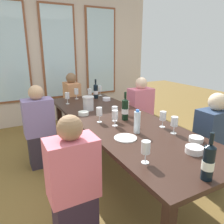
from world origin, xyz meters
The scene contains 29 objects.
ground_plane centered at (0.00, 0.00, 0.00)m, with size 12.00×12.00×0.00m, color brown.
back_wall_with_windows centered at (0.00, 2.51, 1.45)m, with size 4.14×0.10×2.90m.
dining_table centered at (0.00, 0.00, 0.68)m, with size 0.94×2.81×0.74m.
white_plate_0 centered at (-0.22, -0.52, 0.74)m, with size 0.22×0.22×0.01m, color white.
metal_pitcher centered at (-0.16, 0.53, 0.84)m, with size 0.16×0.16×0.19m.
wine_bottle_0 centered at (0.22, 1.13, 0.86)m, with size 0.08×0.08×0.32m.
wine_bottle_1 centered at (0.06, -0.05, 0.87)m, with size 0.08×0.08×0.33m.
wine_bottle_2 centered at (-0.09, -1.33, 0.87)m, with size 0.08×0.08×0.33m.
tasting_bowl_0 centered at (-0.30, 0.36, 0.76)m, with size 0.13×0.13×0.04m, color white.
tasting_bowl_1 centered at (0.30, 0.91, 0.76)m, with size 0.13×0.13×0.05m, color white.
tasting_bowl_2 centered at (0.32, -0.88, 0.76)m, with size 0.13×0.13×0.04m, color white.
tasting_bowl_3 centered at (0.13, -1.03, 0.77)m, with size 0.14×0.14×0.05m, color silver.
water_bottle centered at (-0.04, -0.45, 0.85)m, with size 0.06×0.06×0.24m.
wine_glass_0 centered at (0.29, -0.45, 0.86)m, with size 0.07×0.07×0.17m.
wine_glass_1 centered at (-0.06, -0.03, 0.86)m, with size 0.07×0.07×0.17m.
wine_glass_2 centered at (0.10, 1.12, 0.86)m, with size 0.07×0.07×0.17m.
wine_glass_3 centered at (-0.09, 1.24, 0.86)m, with size 0.07×0.07×0.17m.
wine_glass_4 centered at (0.27, -0.64, 0.86)m, with size 0.07×0.07×0.17m.
wine_glass_5 centered at (-0.31, 1.00, 0.86)m, with size 0.07×0.07×0.17m.
wine_glass_6 centered at (0.37, 1.29, 0.86)m, with size 0.07×0.07×0.17m.
wine_glass_7 centered at (0.19, 0.12, 0.86)m, with size 0.07×0.07×0.17m.
wine_glass_8 centered at (-0.14, -0.17, 0.86)m, with size 0.07×0.07×0.17m.
wine_glass_9 centered at (-0.24, 0.02, 0.86)m, with size 0.07×0.07×0.17m.
wine_glass_11 centered at (-0.32, -0.97, 0.86)m, with size 0.07×0.07×0.17m.
seated_person_0 centered at (-0.80, 0.69, 0.53)m, with size 0.38×0.24×1.11m.
seated_person_1 centered at (0.80, 0.67, 0.53)m, with size 0.38×0.24×1.11m.
seated_person_2 centered at (-0.80, -0.71, 0.53)m, with size 0.38×0.24×1.11m.
seated_person_3 centered at (0.80, -0.70, 0.53)m, with size 0.38×0.24×1.11m.
seated_person_4 centered at (0.00, 1.76, 0.53)m, with size 0.24×0.38×1.11m.
Camera 1 is at (-1.21, -2.12, 1.57)m, focal length 34.80 mm.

